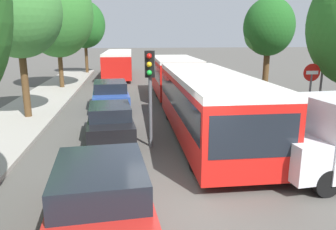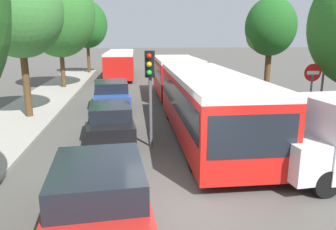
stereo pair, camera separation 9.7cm
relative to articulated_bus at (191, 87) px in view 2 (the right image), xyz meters
The scene contains 14 objects.
ground_plane 8.95m from the articulated_bus, 102.26° to the right, with size 200.00×200.00×0.00m, color #4F4C47.
kerb_strip_left 9.23m from the articulated_bus, 153.37° to the left, with size 3.20×35.45×0.14m, color #9E998E.
articulated_bus is the anchor object (origin of this frame).
city_bus_rear 17.23m from the articulated_bus, 102.54° to the left, with size 2.69×11.20×2.40m.
queued_car_red 10.24m from the articulated_bus, 110.94° to the right, with size 2.15×4.49×1.52m.
queued_car_black 4.99m from the articulated_bus, 139.35° to the right, with size 1.91×3.99×1.35m.
queued_car_blue 4.61m from the articulated_bus, 150.31° to the left, with size 2.12×4.42×1.50m.
traffic_light 5.04m from the articulated_bus, 117.48° to the right, with size 0.37×0.39×3.40m.
no_entry_sign 5.45m from the articulated_bus, 38.95° to the right, with size 0.70×0.08×2.82m.
direction_sign_post 6.05m from the articulated_bus, 18.49° to the right, with size 0.20×1.40×3.60m.
tree_left_mid 8.52m from the articulated_bus, behind, with size 3.84×3.84×7.08m.
tree_left_far 12.99m from the articulated_bus, 129.41° to the left, with size 5.13×5.13×8.63m.
tree_left_distant 20.98m from the articulated_bus, 109.98° to the left, with size 4.15×4.15×7.31m.
tree_right_mid 8.80m from the articulated_bus, 41.90° to the left, with size 3.30×3.30×6.33m.
Camera 2 is at (-1.12, -6.94, 3.90)m, focal length 35.00 mm.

